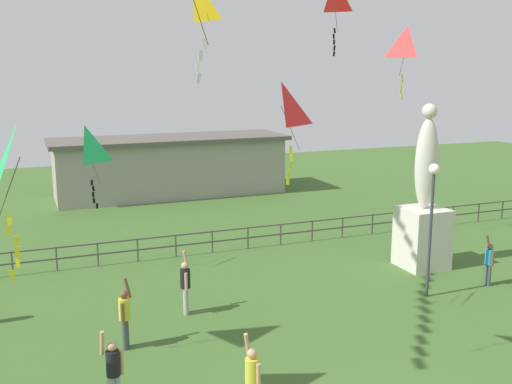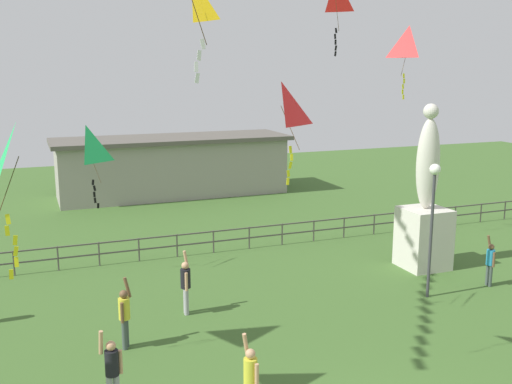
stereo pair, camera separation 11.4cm
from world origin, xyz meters
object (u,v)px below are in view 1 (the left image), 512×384
object	(u,v)px
person_0	(185,284)
kite_3	(407,45)
lamppost	(432,201)
kite_1	(20,162)
person_3	(125,315)
kite_2	(194,4)
kite_5	(86,148)
person_1	(252,378)
person_6	(113,370)
kite_6	(281,109)
statue_monument	(424,216)
person_2	(489,261)

from	to	relation	value
person_0	kite_3	xyz separation A→B (m)	(10.96, 4.57, 7.44)
lamppost	kite_3	xyz separation A→B (m)	(3.08, 6.13, 5.17)
kite_1	person_3	bearing A→B (deg)	55.37
kite_2	kite_5	bearing A→B (deg)	96.49
person_0	kite_2	world-z (taller)	kite_2
lamppost	kite_3	distance (m)	8.58
person_1	kite_5	size ratio (longest dim) A/B	0.65
lamppost	person_3	xyz separation A→B (m)	(-10.03, -0.11, -2.29)
person_6	kite_6	distance (m)	7.98
person_3	person_6	size ratio (longest dim) A/B	1.01
person_6	kite_2	distance (m)	8.00
statue_monument	kite_6	distance (m)	9.04
person_3	kite_1	xyz separation A→B (m)	(-2.32, -3.36, 4.79)
person_6	kite_2	bearing A→B (deg)	-25.55
person_0	person_1	xyz separation A→B (m)	(-0.14, -6.03, -0.04)
person_3	kite_2	world-z (taller)	kite_2
kite_3	kite_5	world-z (taller)	kite_3
kite_3	kite_6	bearing A→B (deg)	-142.97
statue_monument	kite_6	size ratio (longest dim) A/B	2.26
person_3	kite_5	world-z (taller)	kite_5
statue_monument	kite_1	size ratio (longest dim) A/B	2.08
person_1	kite_2	bearing A→B (deg)	148.38
person_0	kite_5	world-z (taller)	kite_5
kite_6	kite_3	bearing A→B (deg)	37.03
person_3	kite_6	bearing A→B (deg)	-3.75
kite_3	person_3	bearing A→B (deg)	-154.56
kite_5	person_0	bearing A→B (deg)	-64.41
person_1	person_3	xyz separation A→B (m)	(-1.99, 4.37, 0.02)
person_3	kite_2	distance (m)	8.67
statue_monument	kite_2	size ratio (longest dim) A/B	3.07
person_0	person_1	size ratio (longest dim) A/B	1.04
kite_2	kite_6	size ratio (longest dim) A/B	0.74
person_6	person_2	bearing A→B (deg)	13.07
kite_3	kite_6	size ratio (longest dim) A/B	1.07
kite_5	kite_1	bearing A→B (deg)	-102.69
person_0	kite_6	size ratio (longest dim) A/B	0.72
person_6	kite_3	distance (m)	18.20
statue_monument	kite_2	bearing A→B (deg)	-148.75
person_3	statue_monument	bearing A→B (deg)	13.07
person_0	person_1	bearing A→B (deg)	-91.38
kite_3	kite_6	xyz separation A→B (m)	(-8.65, -6.53, -2.02)
lamppost	statue_monument	bearing A→B (deg)	56.69
kite_1	person_0	bearing A→B (deg)	48.41
lamppost	kite_6	xyz separation A→B (m)	(-5.57, -0.40, 3.15)
person_1	person_6	world-z (taller)	person_6
lamppost	kite_3	size ratio (longest dim) A/B	1.52
kite_5	kite_6	bearing A→B (deg)	-55.58
person_3	person_0	bearing A→B (deg)	37.90
person_2	kite_3	size ratio (longest dim) A/B	0.60
kite_6	person_3	bearing A→B (deg)	176.25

